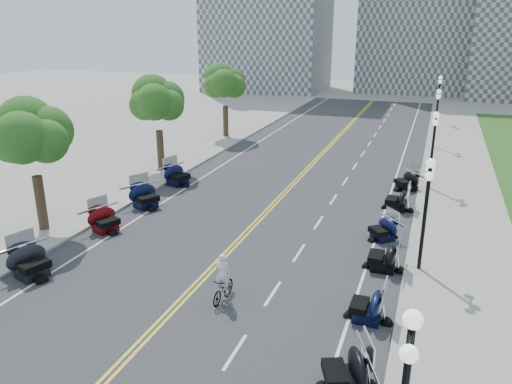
% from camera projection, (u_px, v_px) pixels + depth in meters
% --- Properties ---
extents(ground, '(160.00, 160.00, 0.00)m').
position_uv_depth(ground, '(201.00, 280.00, 21.05)').
color(ground, gray).
extents(road, '(16.00, 90.00, 0.01)m').
position_uv_depth(road, '(274.00, 204.00, 29.95)').
color(road, '#333335').
rests_on(road, ground).
extents(centerline_yellow_a, '(0.12, 90.00, 0.00)m').
position_uv_depth(centerline_yellow_a, '(272.00, 204.00, 29.98)').
color(centerline_yellow_a, yellow).
rests_on(centerline_yellow_a, road).
extents(centerline_yellow_b, '(0.12, 90.00, 0.00)m').
position_uv_depth(centerline_yellow_b, '(276.00, 204.00, 29.91)').
color(centerline_yellow_b, yellow).
rests_on(centerline_yellow_b, road).
extents(edge_line_north, '(0.12, 90.00, 0.00)m').
position_uv_depth(edge_line_north, '(383.00, 217.00, 27.88)').
color(edge_line_north, white).
rests_on(edge_line_north, road).
extents(edge_line_south, '(0.12, 90.00, 0.00)m').
position_uv_depth(edge_line_south, '(179.00, 192.00, 32.01)').
color(edge_line_south, white).
rests_on(edge_line_south, road).
extents(lane_dash_5, '(0.12, 2.00, 0.00)m').
position_uv_depth(lane_dash_5, '(235.00, 352.00, 16.45)').
color(lane_dash_5, white).
rests_on(lane_dash_5, road).
extents(lane_dash_6, '(0.12, 2.00, 0.00)m').
position_uv_depth(lane_dash_6, '(273.00, 293.00, 20.01)').
color(lane_dash_6, white).
rests_on(lane_dash_6, road).
extents(lane_dash_7, '(0.12, 2.00, 0.00)m').
position_uv_depth(lane_dash_7, '(299.00, 253.00, 23.57)').
color(lane_dash_7, white).
rests_on(lane_dash_7, road).
extents(lane_dash_8, '(0.12, 2.00, 0.00)m').
position_uv_depth(lane_dash_8, '(318.00, 223.00, 27.13)').
color(lane_dash_8, white).
rests_on(lane_dash_8, road).
extents(lane_dash_9, '(0.12, 2.00, 0.00)m').
position_uv_depth(lane_dash_9, '(333.00, 199.00, 30.69)').
color(lane_dash_9, white).
rests_on(lane_dash_9, road).
extents(lane_dash_10, '(0.12, 2.00, 0.00)m').
position_uv_depth(lane_dash_10, '(345.00, 181.00, 34.25)').
color(lane_dash_10, white).
rests_on(lane_dash_10, road).
extents(lane_dash_11, '(0.12, 2.00, 0.00)m').
position_uv_depth(lane_dash_11, '(355.00, 166.00, 37.81)').
color(lane_dash_11, white).
rests_on(lane_dash_11, road).
extents(lane_dash_12, '(0.12, 2.00, 0.00)m').
position_uv_depth(lane_dash_12, '(363.00, 154.00, 41.37)').
color(lane_dash_12, white).
rests_on(lane_dash_12, road).
extents(lane_dash_13, '(0.12, 2.00, 0.00)m').
position_uv_depth(lane_dash_13, '(369.00, 144.00, 44.93)').
color(lane_dash_13, white).
rests_on(lane_dash_13, road).
extents(lane_dash_14, '(0.12, 2.00, 0.00)m').
position_uv_depth(lane_dash_14, '(375.00, 135.00, 48.49)').
color(lane_dash_14, white).
rests_on(lane_dash_14, road).
extents(lane_dash_15, '(0.12, 2.00, 0.00)m').
position_uv_depth(lane_dash_15, '(380.00, 127.00, 52.06)').
color(lane_dash_15, white).
rests_on(lane_dash_15, road).
extents(lane_dash_16, '(0.12, 2.00, 0.00)m').
position_uv_depth(lane_dash_16, '(384.00, 120.00, 55.62)').
color(lane_dash_16, white).
rests_on(lane_dash_16, road).
extents(lane_dash_17, '(0.12, 2.00, 0.00)m').
position_uv_depth(lane_dash_17, '(388.00, 115.00, 59.18)').
color(lane_dash_17, white).
rests_on(lane_dash_17, road).
extents(lane_dash_18, '(0.12, 2.00, 0.00)m').
position_uv_depth(lane_dash_18, '(391.00, 109.00, 62.74)').
color(lane_dash_18, white).
rests_on(lane_dash_18, road).
extents(lane_dash_19, '(0.12, 2.00, 0.00)m').
position_uv_depth(lane_dash_19, '(394.00, 105.00, 66.30)').
color(lane_dash_19, white).
rests_on(lane_dash_19, road).
extents(sidewalk_north, '(5.00, 90.00, 0.15)m').
position_uv_depth(sidewalk_north, '(461.00, 226.00, 26.53)').
color(sidewalk_north, '#9E9991').
rests_on(sidewalk_north, ground).
extents(sidewalk_south, '(5.00, 90.00, 0.15)m').
position_uv_depth(sidewalk_south, '(125.00, 185.00, 33.32)').
color(sidewalk_south, '#9E9991').
rests_on(sidewalk_south, ground).
extents(distant_block_a, '(18.00, 14.00, 26.00)m').
position_uv_depth(distant_block_a, '(268.00, 5.00, 77.89)').
color(distant_block_a, gray).
rests_on(distant_block_a, ground).
extents(street_lamp_2, '(0.50, 1.20, 4.90)m').
position_uv_depth(street_lamp_2, '(425.00, 216.00, 20.99)').
color(street_lamp_2, black).
rests_on(street_lamp_2, sidewalk_north).
extents(street_lamp_3, '(0.50, 1.20, 4.90)m').
position_uv_depth(street_lamp_3, '(432.00, 151.00, 31.67)').
color(street_lamp_3, black).
rests_on(street_lamp_3, sidewalk_north).
extents(street_lamp_4, '(0.50, 1.20, 4.90)m').
position_uv_depth(street_lamp_4, '(436.00, 119.00, 42.36)').
color(street_lamp_4, black).
rests_on(street_lamp_4, sidewalk_north).
extents(street_lamp_5, '(0.50, 1.20, 4.90)m').
position_uv_depth(street_lamp_5, '(438.00, 100.00, 53.04)').
color(street_lamp_5, black).
rests_on(street_lamp_5, sidewalk_north).
extents(tree_2, '(4.80, 4.80, 9.20)m').
position_uv_depth(tree_2, '(32.00, 142.00, 24.54)').
color(tree_2, '#235619').
rests_on(tree_2, sidewalk_south).
extents(tree_3, '(4.80, 4.80, 9.20)m').
position_uv_depth(tree_3, '(158.00, 106.00, 35.22)').
color(tree_3, '#235619').
rests_on(tree_3, sidewalk_south).
extents(tree_4, '(4.80, 4.80, 9.20)m').
position_uv_depth(tree_4, '(225.00, 87.00, 45.90)').
color(tree_4, '#235619').
rests_on(tree_4, sidewalk_south).
extents(motorcycle_n_4, '(2.71, 2.71, 1.45)m').
position_uv_depth(motorcycle_n_4, '(347.00, 369.00, 14.55)').
color(motorcycle_n_4, black).
rests_on(motorcycle_n_4, road).
extents(motorcycle_n_5, '(1.95, 1.95, 1.33)m').
position_uv_depth(motorcycle_n_5, '(368.00, 304.00, 18.05)').
color(motorcycle_n_5, black).
rests_on(motorcycle_n_5, road).
extents(motorcycle_n_6, '(2.02, 2.02, 1.41)m').
position_uv_depth(motorcycle_n_6, '(384.00, 255.00, 21.77)').
color(motorcycle_n_6, black).
rests_on(motorcycle_n_6, road).
extents(motorcycle_n_7, '(2.54, 2.54, 1.26)m').
position_uv_depth(motorcycle_n_7, '(383.00, 228.00, 24.82)').
color(motorcycle_n_7, black).
rests_on(motorcycle_n_7, road).
extents(motorcycle_n_8, '(2.13, 2.13, 1.38)m').
position_uv_depth(motorcycle_n_8, '(398.00, 199.00, 28.79)').
color(motorcycle_n_8, black).
rests_on(motorcycle_n_8, road).
extents(motorcycle_n_9, '(2.76, 2.76, 1.38)m').
position_uv_depth(motorcycle_n_9, '(407.00, 180.00, 32.23)').
color(motorcycle_n_9, black).
rests_on(motorcycle_n_9, road).
extents(motorcycle_s_5, '(2.82, 2.82, 1.55)m').
position_uv_depth(motorcycle_s_5, '(30.00, 260.00, 21.13)').
color(motorcycle_s_5, black).
rests_on(motorcycle_s_5, road).
extents(motorcycle_s_6, '(2.66, 2.66, 1.42)m').
position_uv_depth(motorcycle_s_6, '(105.00, 218.00, 25.82)').
color(motorcycle_s_6, '#590A0C').
rests_on(motorcycle_s_6, road).
extents(motorcycle_s_7, '(3.03, 3.03, 1.55)m').
position_uv_depth(motorcycle_s_7, '(145.00, 195.00, 29.17)').
color(motorcycle_s_7, black).
rests_on(motorcycle_s_7, road).
extents(motorcycle_s_8, '(2.73, 2.73, 1.52)m').
position_uv_depth(motorcycle_s_8, '(177.00, 174.00, 33.25)').
color(motorcycle_s_8, black).
rests_on(motorcycle_s_8, road).
extents(bicycle, '(0.57, 1.70, 1.01)m').
position_uv_depth(bicycle, '(223.00, 289.00, 19.39)').
color(bicycle, '#A51414').
rests_on(bicycle, road).
extents(cyclist_rider, '(0.60, 0.40, 1.65)m').
position_uv_depth(cyclist_rider, '(222.00, 258.00, 18.96)').
color(cyclist_rider, white).
rests_on(cyclist_rider, bicycle).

